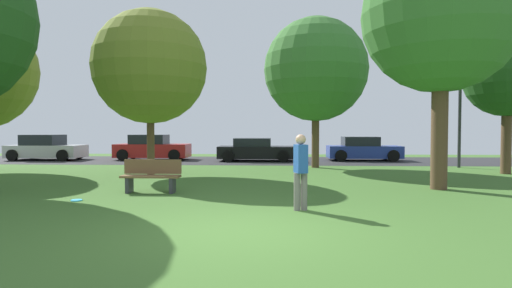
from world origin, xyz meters
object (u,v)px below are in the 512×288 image
(oak_tree_center, at_px, (508,75))
(frisbee_disc, at_px, (76,200))
(parked_car_black, at_px, (256,150))
(street_lamp_post, at_px, (460,118))
(oak_tree_left, at_px, (316,70))
(parked_car_silver, at_px, (46,149))
(parked_car_blue, at_px, (363,150))
(person_catcher, at_px, (301,169))
(oak_tree_right, at_px, (441,15))
(parked_car_red, at_px, (152,148))
(park_bench, at_px, (152,176))
(maple_tree_far, at_px, (150,67))

(oak_tree_center, relative_size, frisbee_disc, 20.62)
(parked_car_black, relative_size, street_lamp_post, 0.93)
(oak_tree_left, height_order, parked_car_black, oak_tree_left)
(parked_car_silver, distance_m, parked_car_blue, 18.05)
(person_catcher, xyz_separation_m, parked_car_silver, (-13.68, 14.03, -0.24))
(oak_tree_center, distance_m, person_catcher, 11.84)
(oak_tree_center, xyz_separation_m, frisbee_disc, (-13.87, -6.78, -3.87))
(person_catcher, distance_m, parked_car_black, 14.04)
(oak_tree_right, xyz_separation_m, oak_tree_left, (-2.93, 6.69, -0.57))
(oak_tree_left, bearing_deg, parked_car_black, 126.82)
(oak_tree_left, height_order, parked_car_red, oak_tree_left)
(person_catcher, height_order, parked_car_blue, person_catcher)
(park_bench, bearing_deg, oak_tree_left, -124.16)
(maple_tree_far, height_order, park_bench, maple_tree_far)
(frisbee_disc, relative_size, parked_car_red, 0.07)
(oak_tree_right, xyz_separation_m, parked_car_blue, (0.16, 11.12, -4.41))
(maple_tree_far, bearing_deg, person_catcher, -51.66)
(oak_tree_left, xyz_separation_m, park_bench, (-5.23, -7.71, -3.99))
(oak_tree_center, distance_m, park_bench, 13.98)
(parked_car_red, relative_size, parked_car_blue, 1.04)
(oak_tree_center, bearing_deg, parked_car_blue, 121.42)
(person_catcher, relative_size, parked_car_red, 0.39)
(park_bench, bearing_deg, parked_car_silver, -50.28)
(maple_tree_far, height_order, oak_tree_center, maple_tree_far)
(maple_tree_far, relative_size, person_catcher, 3.87)
(frisbee_disc, bearing_deg, park_bench, 44.49)
(person_catcher, height_order, park_bench, person_catcher)
(oak_tree_right, height_order, parked_car_black, oak_tree_right)
(maple_tree_far, xyz_separation_m, parked_car_blue, (9.70, 7.70, -3.51))
(parked_car_red, xyz_separation_m, parked_car_blue, (12.03, -0.05, -0.05))
(person_catcher, bearing_deg, parked_car_red, -168.88)
(oak_tree_center, distance_m, parked_car_black, 12.35)
(maple_tree_far, xyz_separation_m, frisbee_disc, (-0.04, -5.84, -4.11))
(frisbee_disc, distance_m, street_lamp_post, 16.39)
(person_catcher, xyz_separation_m, street_lamp_post, (7.85, 10.34, 1.35))
(person_catcher, xyz_separation_m, park_bench, (-3.95, 2.32, -0.43))
(parked_car_silver, height_order, parked_car_red, same)
(parked_car_black, bearing_deg, park_bench, -101.21)
(frisbee_disc, bearing_deg, oak_tree_right, 14.15)
(person_catcher, relative_size, frisbee_disc, 6.04)
(maple_tree_far, bearing_deg, frisbee_disc, -90.37)
(oak_tree_left, distance_m, parked_car_black, 6.23)
(oak_tree_left, bearing_deg, parked_car_blue, 55.15)
(oak_tree_left, bearing_deg, parked_car_red, 153.38)
(oak_tree_left, height_order, street_lamp_post, oak_tree_left)
(person_catcher, relative_size, street_lamp_post, 0.36)
(park_bench, relative_size, street_lamp_post, 0.36)
(frisbee_disc, distance_m, park_bench, 2.05)
(parked_car_red, bearing_deg, oak_tree_right, -43.27)
(oak_tree_left, height_order, parked_car_silver, oak_tree_left)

